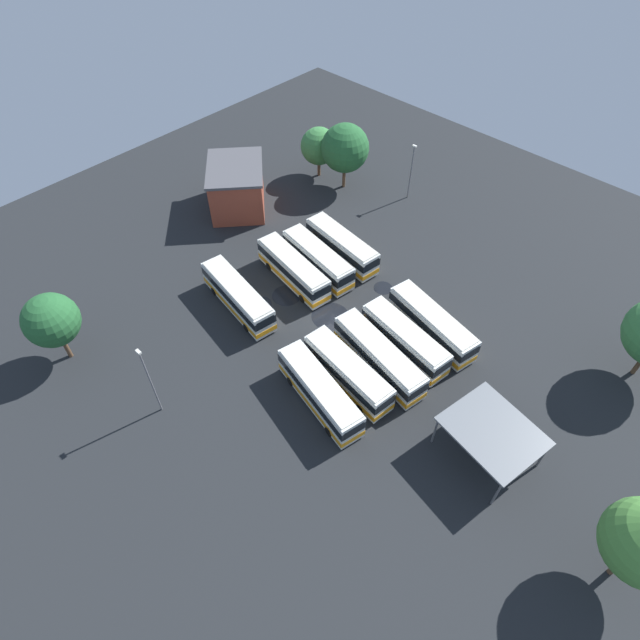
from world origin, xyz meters
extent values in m
plane|color=black|center=(0.00, 0.00, 0.00)|extent=(92.85, 92.85, 0.00)
cube|color=silver|center=(-8.68, -5.63, 1.78)|extent=(11.37, 4.30, 2.96)
cube|color=beige|center=(-8.68, -5.63, 3.33)|extent=(10.90, 4.03, 0.14)
cube|color=black|center=(-8.68, -5.63, 2.25)|extent=(11.43, 4.35, 0.95)
cube|color=orange|center=(-8.68, -5.63, 0.95)|extent=(11.43, 4.35, 0.59)
cube|color=black|center=(-3.19, -6.51, 2.35)|extent=(0.40, 2.09, 1.09)
cylinder|color=black|center=(-5.09, -5.01, 0.50)|extent=(1.04, 0.46, 1.00)
cylinder|color=black|center=(-5.47, -7.34, 0.50)|extent=(1.04, 0.46, 1.00)
cylinder|color=black|center=(-11.88, -3.91, 0.50)|extent=(1.04, 0.46, 1.00)
cylinder|color=black|center=(-12.26, -6.24, 0.50)|extent=(1.04, 0.46, 1.00)
cube|color=silver|center=(-7.36, 1.53, 1.78)|extent=(11.05, 4.24, 2.96)
cube|color=beige|center=(-7.36, 1.53, 3.33)|extent=(10.60, 3.97, 0.14)
cube|color=black|center=(-7.36, 1.53, 2.25)|extent=(11.11, 4.29, 0.95)
cube|color=orange|center=(-7.36, 1.53, 0.95)|extent=(11.11, 4.29, 0.59)
cube|color=black|center=(-2.03, 0.67, 2.35)|extent=(0.39, 2.09, 1.09)
cylinder|color=black|center=(-3.88, 2.16, 0.50)|extent=(1.03, 0.45, 1.00)
cylinder|color=black|center=(-4.25, -0.17, 0.50)|extent=(1.03, 0.45, 1.00)
cylinder|color=black|center=(-10.48, 3.23, 0.50)|extent=(1.03, 0.45, 1.00)
cylinder|color=black|center=(-10.85, 0.90, 0.50)|extent=(1.03, 0.45, 1.00)
cube|color=silver|center=(-6.54, 4.73, 1.78)|extent=(10.68, 4.10, 2.96)
cube|color=beige|center=(-6.54, 4.73, 3.33)|extent=(10.24, 3.84, 0.14)
cube|color=black|center=(-6.54, 4.73, 2.25)|extent=(10.74, 4.15, 0.95)
cube|color=orange|center=(-6.54, 4.73, 0.95)|extent=(10.74, 4.15, 0.59)
cube|color=black|center=(-1.38, 3.94, 2.35)|extent=(0.38, 2.09, 1.09)
cylinder|color=black|center=(-3.17, 5.41, 0.50)|extent=(1.03, 0.45, 1.00)
cylinder|color=black|center=(-3.52, 3.08, 0.50)|extent=(1.03, 0.45, 1.00)
cylinder|color=black|center=(-9.55, 6.38, 0.50)|extent=(1.03, 0.45, 1.00)
cylinder|color=black|center=(-9.91, 4.05, 0.50)|extent=(1.03, 0.45, 1.00)
cube|color=silver|center=(-6.12, 8.43, 1.78)|extent=(10.70, 3.90, 2.96)
cube|color=beige|center=(-6.12, 8.43, 3.33)|extent=(10.26, 3.64, 0.14)
cube|color=black|center=(-6.12, 8.43, 2.25)|extent=(10.76, 3.94, 0.95)
cube|color=orange|center=(-6.12, 8.43, 0.95)|extent=(10.76, 3.94, 0.59)
cube|color=black|center=(-0.92, 7.75, 2.35)|extent=(0.33, 2.09, 1.09)
cylinder|color=black|center=(-2.75, 9.18, 0.50)|extent=(1.03, 0.43, 1.00)
cylinder|color=black|center=(-3.06, 6.84, 0.50)|extent=(1.03, 0.43, 1.00)
cylinder|color=black|center=(-9.18, 10.01, 0.50)|extent=(1.03, 0.43, 1.00)
cylinder|color=black|center=(-9.49, 7.67, 0.50)|extent=(1.03, 0.43, 1.00)
cube|color=silver|center=(6.41, -8.55, 1.78)|extent=(11.00, 4.87, 2.96)
cube|color=beige|center=(6.41, -8.55, 3.33)|extent=(10.54, 4.58, 0.14)
cube|color=black|center=(6.41, -8.55, 2.25)|extent=(11.06, 4.92, 0.95)
cube|color=orange|center=(6.41, -8.55, 0.95)|extent=(11.06, 4.92, 0.59)
cube|color=black|center=(11.64, -9.74, 2.35)|extent=(0.52, 2.06, 1.09)
cylinder|color=black|center=(9.90, -8.13, 0.50)|extent=(1.04, 0.51, 1.00)
cylinder|color=black|center=(9.38, -10.44, 0.50)|extent=(1.04, 0.51, 1.00)
cylinder|color=black|center=(3.43, -6.66, 0.50)|extent=(1.04, 0.51, 1.00)
cylinder|color=black|center=(2.91, -8.97, 0.50)|extent=(1.04, 0.51, 1.00)
cube|color=silver|center=(6.81, -5.06, 1.78)|extent=(10.50, 3.85, 2.96)
cube|color=beige|center=(6.81, -5.06, 3.33)|extent=(10.07, 3.59, 0.14)
cube|color=black|center=(6.81, -5.06, 2.25)|extent=(10.56, 3.89, 0.95)
cube|color=orange|center=(6.81, -5.06, 0.95)|extent=(10.56, 3.89, 0.59)
cube|color=black|center=(11.91, -5.71, 2.35)|extent=(0.33, 2.09, 1.09)
cylinder|color=black|center=(10.11, -4.29, 0.50)|extent=(1.03, 0.42, 1.00)
cylinder|color=black|center=(9.81, -6.63, 0.50)|extent=(1.03, 0.42, 1.00)
cylinder|color=black|center=(3.80, -3.48, 0.50)|extent=(1.03, 0.42, 1.00)
cylinder|color=black|center=(3.50, -5.82, 0.50)|extent=(1.03, 0.42, 1.00)
cube|color=silver|center=(7.76, -1.55, 1.78)|extent=(11.47, 4.62, 2.96)
cube|color=beige|center=(7.76, -1.55, 3.33)|extent=(10.99, 4.33, 0.14)
cube|color=black|center=(7.76, -1.55, 2.25)|extent=(11.53, 4.67, 0.95)
cube|color=orange|center=(7.76, -1.55, 0.95)|extent=(11.53, 4.67, 0.59)
cube|color=black|center=(13.27, -2.60, 2.35)|extent=(0.45, 2.08, 1.09)
cylinder|color=black|center=(11.39, -1.04, 0.50)|extent=(1.04, 0.48, 1.00)
cylinder|color=black|center=(10.95, -3.36, 0.50)|extent=(1.04, 0.48, 1.00)
cylinder|color=black|center=(4.58, 0.26, 0.50)|extent=(1.04, 0.48, 1.00)
cylinder|color=black|center=(4.13, -2.06, 0.50)|extent=(1.04, 0.48, 1.00)
cube|color=silver|center=(8.25, 1.95, 1.78)|extent=(10.56, 4.13, 2.96)
cube|color=beige|center=(8.25, 1.95, 3.33)|extent=(10.12, 3.86, 0.14)
cube|color=black|center=(8.25, 1.95, 2.25)|extent=(10.62, 4.18, 0.95)
cube|color=orange|center=(8.25, 1.95, 0.95)|extent=(10.62, 4.18, 0.59)
cube|color=black|center=(13.34, 1.15, 2.35)|extent=(0.39, 2.09, 1.09)
cylinder|color=black|center=(11.59, 2.62, 0.50)|extent=(1.03, 0.45, 1.00)
cylinder|color=black|center=(11.22, 0.29, 0.50)|extent=(1.03, 0.45, 1.00)
cylinder|color=black|center=(5.29, 3.61, 0.50)|extent=(1.03, 0.45, 1.00)
cylinder|color=black|center=(4.92, 1.28, 0.50)|extent=(1.03, 0.45, 1.00)
cube|color=silver|center=(8.98, 5.61, 1.78)|extent=(11.11, 4.78, 2.96)
cube|color=beige|center=(8.98, 5.61, 3.33)|extent=(10.64, 4.49, 0.14)
cube|color=black|center=(8.98, 5.61, 2.25)|extent=(11.17, 4.83, 0.95)
cube|color=orange|center=(8.98, 5.61, 0.95)|extent=(11.17, 4.83, 0.59)
cube|color=black|center=(14.28, 4.48, 2.35)|extent=(0.50, 2.07, 1.09)
cylinder|color=black|center=(12.51, 6.06, 0.50)|extent=(1.04, 0.50, 1.00)
cylinder|color=black|center=(12.01, 3.76, 0.50)|extent=(1.04, 0.50, 1.00)
cylinder|color=black|center=(5.95, 7.47, 0.50)|extent=(1.04, 0.50, 1.00)
cylinder|color=black|center=(5.46, 5.16, 0.50)|extent=(1.04, 0.50, 1.00)
cube|color=#99422D|center=(-23.11, 6.69, 2.85)|extent=(11.01, 10.81, 5.70)
cube|color=#4C4C51|center=(-23.11, 6.69, 5.88)|extent=(11.67, 11.46, 0.36)
cube|color=black|center=(-26.43, 9.59, 1.10)|extent=(1.23, 1.39, 2.20)
cube|color=slate|center=(20.56, -2.40, 3.83)|extent=(8.70, 7.68, 0.20)
cylinder|color=#59595B|center=(24.56, -0.22, 1.87)|extent=(0.20, 0.20, 3.73)
cylinder|color=#59595B|center=(23.49, -5.89, 1.87)|extent=(0.20, 0.20, 3.73)
cylinder|color=#59595B|center=(17.63, 1.09, 1.87)|extent=(0.20, 0.20, 3.73)
cylinder|color=#59595B|center=(16.57, -4.59, 1.87)|extent=(0.20, 0.20, 3.73)
cylinder|color=slate|center=(-7.93, 24.03, 3.77)|extent=(0.16, 0.16, 7.53)
cube|color=silver|center=(-7.93, 24.03, 7.71)|extent=(0.56, 0.28, 0.20)
cylinder|color=slate|center=(-3.87, -19.38, 4.25)|extent=(0.16, 0.16, 8.50)
cube|color=silver|center=(-3.87, -19.38, 8.68)|extent=(0.56, 0.28, 0.20)
cylinder|color=brown|center=(-15.98, -22.04, 1.59)|extent=(0.44, 0.44, 3.18)
sphere|color=#235B2D|center=(-15.98, -22.04, 5.44)|extent=(5.33, 5.33, 5.33)
cylinder|color=brown|center=(-20.56, 19.62, 1.20)|extent=(0.44, 0.44, 2.41)
sphere|color=#387A3D|center=(-20.56, 19.62, 4.58)|extent=(5.12, 5.12, 5.12)
cylinder|color=brown|center=(32.87, -4.37, 1.78)|extent=(0.44, 0.44, 3.56)
cylinder|color=brown|center=(26.61, 15.60, 1.62)|extent=(0.44, 0.44, 3.23)
cylinder|color=brown|center=(-16.07, 19.95, 1.59)|extent=(0.44, 0.44, 3.18)
sphere|color=#235B2D|center=(-16.07, 19.95, 5.92)|extent=(6.44, 6.44, 6.44)
cylinder|color=black|center=(0.95, 7.78, 0.00)|extent=(2.20, 2.20, 0.01)
cylinder|color=black|center=(-7.31, -3.65, 0.00)|extent=(2.37, 2.37, 0.01)
cylinder|color=black|center=(-0.45, 0.34, 0.00)|extent=(4.17, 4.17, 0.01)
cylinder|color=black|center=(-6.23, -0.73, 0.00)|extent=(3.33, 3.33, 0.01)
camera|label=1|loc=(25.60, -28.68, 42.52)|focal=29.57mm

